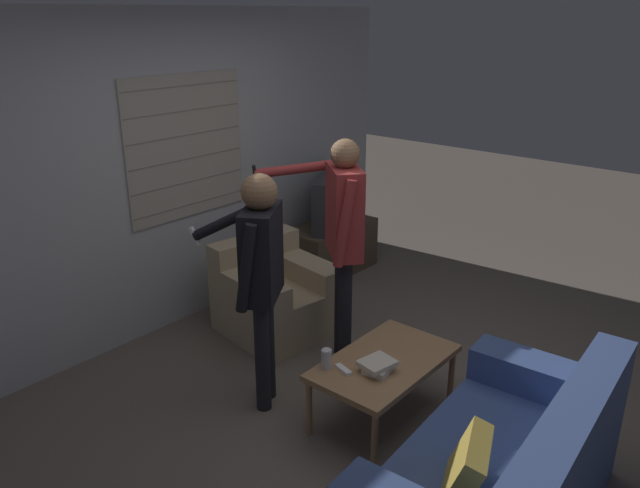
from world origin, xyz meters
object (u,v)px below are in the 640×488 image
at_px(person_right_standing, 342,225).
at_px(soda_can, 326,359).
at_px(couch_blue, 502,483).
at_px(book_stack, 378,366).
at_px(person_left_standing, 260,264).
at_px(spare_remote, 343,370).
at_px(armchair_beige, 274,296).
at_px(coffee_table, 384,365).
at_px(tv, 331,200).

bearing_deg(person_right_standing, soda_can, 162.54).
xyz_separation_m(couch_blue, book_stack, (0.29, 0.96, 0.14)).
xyz_separation_m(book_stack, soda_can, (-0.17, 0.27, 0.02)).
relative_size(person_left_standing, spare_remote, 11.76).
distance_m(person_left_standing, person_right_standing, 0.79).
bearing_deg(couch_blue, armchair_beige, 66.83).
relative_size(coffee_table, tv, 1.14).
distance_m(armchair_beige, person_right_standing, 1.06).
height_order(armchair_beige, spare_remote, armchair_beige).
xyz_separation_m(couch_blue, soda_can, (0.13, 1.23, 0.17)).
xyz_separation_m(person_left_standing, spare_remote, (0.10, -0.60, -0.57)).
distance_m(person_right_standing, spare_remote, 1.09).
bearing_deg(couch_blue, book_stack, 69.55).
height_order(couch_blue, coffee_table, couch_blue).
bearing_deg(soda_can, spare_remote, -73.98).
bearing_deg(person_left_standing, book_stack, -105.29).
bearing_deg(tv, spare_remote, 13.34).
bearing_deg(armchair_beige, person_right_standing, 97.55).
distance_m(couch_blue, spare_remote, 1.14).
xyz_separation_m(couch_blue, spare_remote, (0.16, 1.12, 0.12)).
bearing_deg(spare_remote, coffee_table, -6.68).
height_order(armchair_beige, soda_can, armchair_beige).
distance_m(couch_blue, book_stack, 1.02).
height_order(tv, book_stack, tv).
bearing_deg(book_stack, person_right_standing, 52.58).
relative_size(tv, soda_can, 6.77).
distance_m(person_left_standing, soda_can, 0.72).
height_order(person_left_standing, soda_can, person_left_standing).
bearing_deg(coffee_table, book_stack, -161.89).
xyz_separation_m(coffee_table, person_right_standing, (0.41, 0.68, 0.69)).
bearing_deg(armchair_beige, book_stack, 77.13).
distance_m(coffee_table, tv, 2.51).
relative_size(book_stack, spare_remote, 1.72).
relative_size(coffee_table, soda_can, 7.69).
bearing_deg(person_left_standing, armchair_beige, 7.86).
xyz_separation_m(coffee_table, book_stack, (-0.14, -0.05, 0.08)).
bearing_deg(person_left_standing, coffee_table, -94.74).
bearing_deg(soda_can, armchair_beige, 57.81).
bearing_deg(tv, coffee_table, 19.56).
height_order(couch_blue, book_stack, couch_blue).
height_order(person_left_standing, book_stack, person_left_standing).
xyz_separation_m(armchair_beige, coffee_table, (-0.43, -1.39, 0.09)).
bearing_deg(armchair_beige, soda_can, 66.47).
distance_m(tv, person_left_standing, 2.35).
relative_size(couch_blue, person_right_standing, 1.00).
distance_m(couch_blue, tv, 3.56).
xyz_separation_m(armchair_beige, person_right_standing, (-0.01, -0.71, 0.78)).
xyz_separation_m(armchair_beige, book_stack, (-0.57, -1.44, 0.17)).
distance_m(couch_blue, person_right_standing, 2.03).
distance_m(tv, spare_remote, 2.62).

